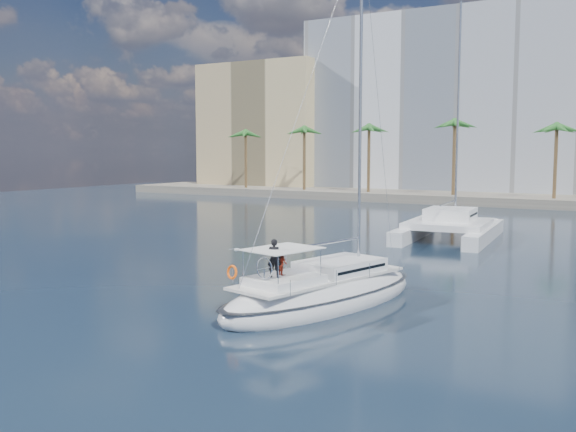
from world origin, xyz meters
The scene contains 9 objects.
ground centered at (0.00, 0.00, 0.00)m, with size 160.00×160.00×0.00m, color black.
quay centered at (0.00, 61.00, 0.60)m, with size 120.00×14.00×1.20m, color gray.
building_modern centered at (-12.00, 73.00, 14.00)m, with size 42.00×16.00×28.00m, color white.
building_tan_left centered at (-42.00, 69.00, 11.00)m, with size 22.00×14.00×22.00m, color tan.
palm_left centered at (-34.00, 57.00, 10.28)m, with size 3.60×3.60×12.30m.
palm_centre centered at (0.00, 57.00, 10.28)m, with size 3.60×3.60×12.30m.
main_sloop centered at (4.97, -2.40, 0.55)m, with size 6.84×13.01×18.44m.
catamaran centered at (3.65, 22.71, 1.18)m, with size 7.66×13.76×19.21m.
seagull centered at (-4.15, 3.77, 1.07)m, with size 1.09×0.47×0.20m.
Camera 1 is at (18.11, -28.36, 7.15)m, focal length 40.00 mm.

